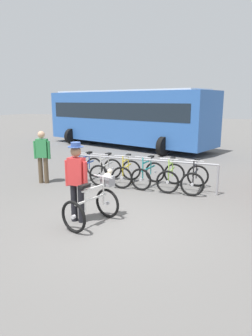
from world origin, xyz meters
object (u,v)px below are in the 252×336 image
racked_bike_black (195,179)px  person_with_featured_bike (77,179)px  racked_bike_teal (148,174)px  featured_bicycle (95,201)px  racked_bike_white (106,171)px  racked_bike_yellow (127,173)px  pedestrian_with_backpack (43,154)px  racked_bike_lime (171,176)px  bus_distant (126,115)px  racked_bike_blue (87,169)px

racked_bike_black → person_with_featured_bike: 3.81m
racked_bike_teal → racked_bike_black: (1.40, 0.11, 0.00)m
featured_bicycle → racked_bike_white: bearing=115.1°
racked_bike_yellow → racked_bike_white: bearing=-175.6°
racked_bike_white → pedestrian_with_backpack: bearing=-152.0°
racked_bike_white → racked_bike_teal: bearing=4.4°
racked_bike_lime → racked_bike_black: 0.70m
racked_bike_white → bus_distant: (-2.70, 7.25, 1.37)m
racked_bike_blue → bus_distant: size_ratio=0.11×
racked_bike_blue → racked_bike_black: (3.49, 0.27, -0.00)m
racked_bike_lime → racked_bike_teal: bearing=-175.6°
racked_bike_yellow → pedestrian_with_backpack: bearing=-158.2°
racked_bike_teal → pedestrian_with_backpack: pedestrian_with_backpack is taller
bus_distant → racked_bike_lime: bearing=-55.9°
racked_bike_teal → pedestrian_with_backpack: size_ratio=0.70×
racked_bike_blue → racked_bike_yellow: (1.40, 0.11, 0.00)m
racked_bike_yellow → racked_bike_teal: bearing=4.4°
racked_bike_teal → racked_bike_white: bearing=-175.6°
racked_bike_blue → bus_distant: bus_distant is taller
racked_bike_blue → racked_bike_black: bearing=4.4°
bus_distant → racked_bike_white: bearing=-69.6°
racked_bike_white → featured_bicycle: featured_bicycle is taller
racked_bike_lime → bus_distant: bearing=124.1°
racked_bike_yellow → bus_distant: size_ratio=0.12×
racked_bike_teal → person_with_featured_bike: person_with_featured_bike is taller
racked_bike_yellow → person_with_featured_bike: 3.23m
racked_bike_black → bus_distant: 9.03m
bus_distant → racked_bike_blue: bearing=-74.7°
racked_bike_white → racked_bike_yellow: bearing=4.4°
featured_bicycle → pedestrian_with_backpack: (-3.14, 2.08, 0.45)m
featured_bicycle → person_with_featured_bike: size_ratio=0.72×
racked_bike_blue → pedestrian_with_backpack: pedestrian_with_backpack is taller
racked_bike_lime → person_with_featured_bike: bearing=-108.0°
racked_bike_lime → featured_bicycle: 3.24m
featured_bicycle → person_with_featured_bike: 0.61m
racked_bike_yellow → racked_bike_black: same height
racked_bike_lime → pedestrian_with_backpack: pedestrian_with_backpack is taller
racked_bike_blue → featured_bicycle: 3.63m
pedestrian_with_backpack → bus_distant: size_ratio=0.16×
racked_bike_white → person_with_featured_bike: (1.03, -3.11, 0.58)m
person_with_featured_bike → pedestrian_with_backpack: (-2.76, 2.19, -0.01)m
racked_bike_teal → person_with_featured_bike: size_ratio=0.66×
person_with_featured_bike → bus_distant: (-3.73, 10.36, 0.79)m
racked_bike_white → person_with_featured_bike: person_with_featured_bike is taller
featured_bicycle → racked_bike_lime: bearing=77.8°
racked_bike_lime → featured_bicycle: (-0.69, -3.17, 0.12)m
racked_bike_white → racked_bike_teal: size_ratio=0.99×
racked_bike_blue → featured_bicycle: size_ratio=0.90×
racked_bike_teal → person_with_featured_bike: 3.29m
pedestrian_with_backpack → bus_distant: 8.27m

